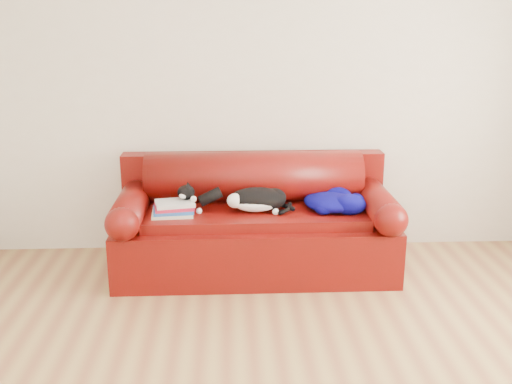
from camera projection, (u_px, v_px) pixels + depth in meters
ground at (284, 379)px, 3.27m from camera, size 4.50×4.50×0.00m
room_shell at (315, 69)px, 2.82m from camera, size 4.52×4.02×2.61m
sofa_base at (255, 240)px, 4.63m from camera, size 2.10×0.90×0.50m
sofa_back at (254, 194)px, 4.78m from camera, size 2.10×1.01×0.88m
book_stack at (174, 208)px, 4.39m from camera, size 0.31×0.26×0.10m
cat at (256, 200)px, 4.46m from camera, size 0.63×0.27×0.23m
blanket at (333, 201)px, 4.51m from camera, size 0.51×0.49×0.15m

